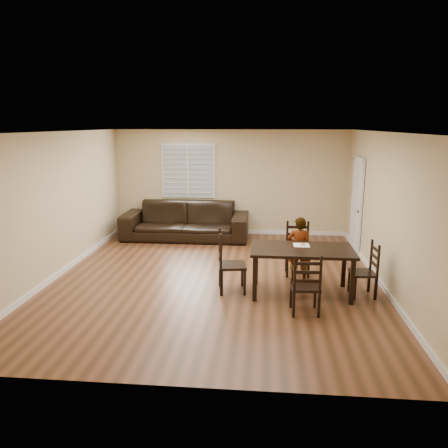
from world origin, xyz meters
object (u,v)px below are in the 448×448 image
at_px(chair_far, 306,288).
at_px(sofa, 186,221).
at_px(chair_right, 370,272).
at_px(chair_near, 297,250).
at_px(child, 299,249).
at_px(donut, 303,244).
at_px(dining_table, 302,253).
at_px(chair_left, 225,264).

height_order(chair_far, sofa, chair_far).
height_order(chair_right, sofa, chair_right).
xyz_separation_m(chair_near, child, (-0.00, -0.46, 0.14)).
xyz_separation_m(chair_near, donut, (0.02, -0.89, 0.36)).
height_order(chair_far, chair_right, chair_far).
relative_size(chair_far, sofa, 0.31).
xyz_separation_m(dining_table, donut, (0.02, 0.19, 0.11)).
height_order(chair_right, child, child).
relative_size(chair_far, child, 0.80).
relative_size(dining_table, child, 1.42).
height_order(chair_left, sofa, chair_left).
bearing_deg(sofa, chair_right, -42.90).
bearing_deg(donut, chair_right, -9.62).
bearing_deg(sofa, dining_table, -53.13).
xyz_separation_m(chair_far, sofa, (-2.62, 4.35, 0.02)).
height_order(chair_near, chair_right, chair_near).
bearing_deg(dining_table, sofa, 127.37).
height_order(chair_near, child, child).
height_order(chair_far, chair_left, chair_left).
height_order(chair_left, child, child).
bearing_deg(chair_left, chair_right, -98.11).
distance_m(chair_near, sofa, 3.53).
xyz_separation_m(dining_table, chair_right, (1.13, 0.00, -0.29)).
bearing_deg(sofa, chair_far, -59.21).
bearing_deg(chair_far, chair_right, -145.00).
bearing_deg(donut, chair_left, -171.14).
height_order(chair_near, donut, chair_near).
xyz_separation_m(chair_far, donut, (0.02, 1.09, 0.39)).
xyz_separation_m(chair_far, chair_right, (1.13, 0.90, -0.01)).
bearing_deg(dining_table, chair_far, -89.50).
relative_size(dining_table, donut, 18.32).
xyz_separation_m(chair_far, child, (-0.00, 1.51, 0.17)).
distance_m(child, donut, 0.48).
xyz_separation_m(dining_table, child, (0.00, 0.62, -0.11)).
bearing_deg(sofa, chair_left, -69.56).
distance_m(chair_left, child, 1.46).
relative_size(chair_far, chair_right, 1.03).
bearing_deg(chair_left, child, -72.66).
bearing_deg(chair_left, donut, -89.69).
relative_size(chair_left, child, 0.89).
bearing_deg(chair_far, chair_near, -93.57).
bearing_deg(child, chair_right, 162.36).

